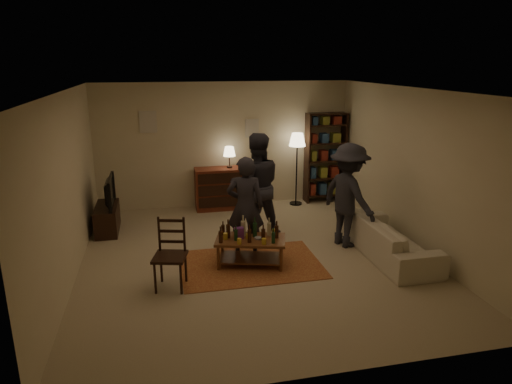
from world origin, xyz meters
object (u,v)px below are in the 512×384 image
object	(u,v)px
tv_stand	(107,212)
person_by_sofa	(348,195)
person_left	(245,207)
dresser	(219,187)
bookshelf	(325,157)
coffee_table	(250,241)
person_right	(256,186)
sofa	(390,239)
dining_chair	(171,251)
floor_lamp	(297,145)

from	to	relation	value
tv_stand	person_by_sofa	world-z (taller)	person_by_sofa
person_left	dresser	bearing A→B (deg)	-74.47
bookshelf	coffee_table	bearing A→B (deg)	-128.10
person_right	bookshelf	bearing A→B (deg)	-134.31
person_by_sofa	sofa	bearing A→B (deg)	-159.23
dining_chair	person_right	xyz separation A→B (m)	(1.60, 1.63, 0.42)
person_left	sofa	bearing A→B (deg)	179.47
person_left	person_right	distance (m)	0.85
person_by_sofa	coffee_table	bearing A→B (deg)	84.91
floor_lamp	sofa	world-z (taller)	floor_lamp
sofa	person_by_sofa	size ratio (longest dim) A/B	1.15
person_right	person_by_sofa	bearing A→B (deg)	156.20
person_by_sofa	tv_stand	bearing A→B (deg)	50.26
coffee_table	tv_stand	bearing A→B (deg)	138.86
dresser	person_right	xyz separation A→B (m)	(0.44, -1.76, 0.48)
dresser	floor_lamp	distance (m)	1.94
dresser	person_right	world-z (taller)	person_right
coffee_table	bookshelf	xyz separation A→B (m)	(2.36, 3.01, 0.64)
tv_stand	person_left	size ratio (longest dim) A/B	0.63
floor_lamp	person_right	bearing A→B (deg)	-127.23
floor_lamp	person_left	world-z (taller)	person_left
floor_lamp	person_left	size ratio (longest dim) A/B	0.96
dresser	person_by_sofa	distance (m)	3.17
sofa	person_right	size ratio (longest dim) A/B	1.09
tv_stand	person_left	xyz separation A→B (m)	(2.34, -1.62, 0.45)
sofa	person_left	distance (m)	2.44
bookshelf	sofa	bearing A→B (deg)	-90.82
bookshelf	person_left	distance (m)	3.51
dining_chair	sofa	world-z (taller)	dining_chair
dining_chair	tv_stand	bearing A→B (deg)	128.39
tv_stand	person_right	distance (m)	2.88
dining_chair	bookshelf	bearing A→B (deg)	58.52
tv_stand	floor_lamp	distance (m)	4.19
coffee_table	dining_chair	size ratio (longest dim) A/B	1.17
coffee_table	person_right	world-z (taller)	person_right
bookshelf	sofa	size ratio (longest dim) A/B	0.97
coffee_table	dining_chair	xyz separation A→B (m)	(-1.24, -0.45, 0.14)
bookshelf	person_right	bearing A→B (deg)	-137.52
person_right	person_by_sofa	world-z (taller)	person_right
bookshelf	person_right	xyz separation A→B (m)	(-2.00, -1.83, -0.08)
floor_lamp	sofa	size ratio (longest dim) A/B	0.77
tv_stand	bookshelf	distance (m)	4.84
sofa	tv_stand	bearing A→B (deg)	64.66
dining_chair	person_left	size ratio (longest dim) A/B	0.61
coffee_table	floor_lamp	bearing A→B (deg)	60.14
bookshelf	person_by_sofa	world-z (taller)	bookshelf
dresser	sofa	world-z (taller)	dresser
coffee_table	dresser	xyz separation A→B (m)	(-0.08, 2.95, 0.08)
tv_stand	person_right	bearing A→B (deg)	-17.56
floor_lamp	sofa	xyz separation A→B (m)	(0.66, -3.05, -1.06)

